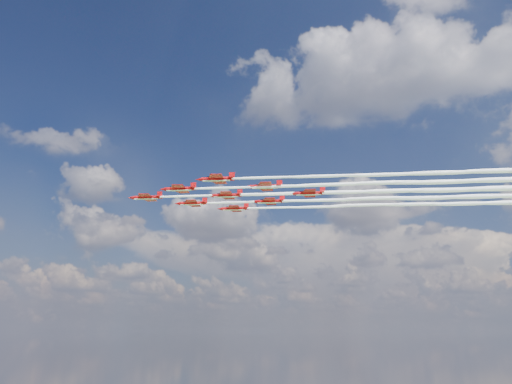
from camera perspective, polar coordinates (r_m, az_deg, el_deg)
jet_lead at (r=135.02m, az=14.27°, el=0.07°), size 126.36×48.18×2.38m
jet_row2_port at (r=130.13m, az=19.58°, el=1.10°), size 126.36×48.18×2.38m
jet_row2_starb at (r=144.28m, az=18.20°, el=-0.62°), size 126.36×48.18×2.38m
jet_row3_port at (r=126.48m, az=25.25°, el=2.18°), size 126.36×48.18×2.38m
jet_row3_centre at (r=140.19m, az=23.27°, el=0.31°), size 126.36×48.18×2.38m
jet_row3_starb at (r=154.16m, az=21.64°, el=-1.23°), size 126.36×48.18×2.38m
jet_row4_starb at (r=150.78m, az=26.45°, el=-0.38°), size 126.36×48.18×2.38m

